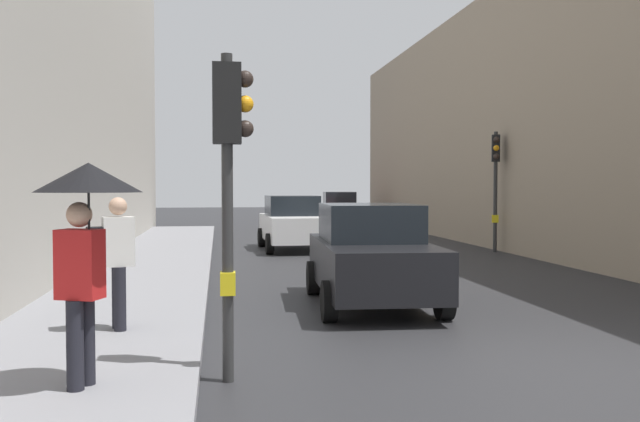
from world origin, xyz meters
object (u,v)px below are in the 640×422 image
Objects in this scene: pedestrian_with_black_backpack at (115,255)px; pedestrian_with_umbrella at (86,211)px; traffic_light_mid_street at (496,169)px; car_red_sedan at (339,208)px; car_white_compact at (293,223)px; traffic_light_near_left at (229,157)px; car_dark_suv at (371,255)px.

pedestrian_with_umbrella is at bearing -87.26° from pedestrian_with_black_backpack.
traffic_light_mid_street is at bearing 48.12° from pedestrian_with_black_backpack.
car_red_sedan is at bearing 97.90° from traffic_light_mid_street.
traffic_light_mid_street is 0.89× the size of car_white_compact.
traffic_light_near_left is 0.81× the size of car_white_compact.
traffic_light_mid_street is at bearing 57.36° from traffic_light_near_left.
pedestrian_with_umbrella is 2.78m from pedestrian_with_black_backpack.
car_dark_suv is (2.51, 4.39, -1.51)m from traffic_light_near_left.
traffic_light_near_left reaches higher than pedestrian_with_black_backpack.
pedestrian_with_black_backpack reaches higher than car_red_sedan.
traffic_light_near_left is 0.81× the size of car_dark_suv.
pedestrian_with_umbrella reaches higher than car_red_sedan.
traffic_light_near_left reaches higher than car_white_compact.
car_white_compact is 14.59m from car_red_sedan.
car_dark_suv is 0.99× the size of car_red_sedan.
traffic_light_near_left is at bearing -54.99° from pedestrian_with_black_backpack.
pedestrian_with_black_backpack is at bearing -131.88° from traffic_light_mid_street.
traffic_light_near_left reaches higher than car_dark_suv.
traffic_light_near_left is at bearing -122.64° from traffic_light_mid_street.
car_red_sedan is 2.02× the size of pedestrian_with_umbrella.
car_dark_suv is at bearing 60.20° from traffic_light_near_left.
pedestrian_with_umbrella reaches higher than car_dark_suv.
traffic_light_mid_street is 1.09× the size of traffic_light_near_left.
pedestrian_with_black_backpack is (-3.76, -12.88, 0.29)m from car_white_compact.
car_red_sedan is (3.76, 24.65, 0.00)m from car_dark_suv.
car_dark_suv is at bearing 52.06° from pedestrian_with_umbrella.
traffic_light_mid_street is at bearing 56.01° from car_dark_suv.
pedestrian_with_umbrella is (-3.87, -4.96, 0.96)m from car_dark_suv.
pedestrian_with_umbrella reaches higher than car_white_compact.
car_dark_suv is at bearing -98.67° from car_red_sedan.
car_red_sedan is at bearing 81.33° from car_dark_suv.
car_white_compact is 16.02m from pedestrian_with_umbrella.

